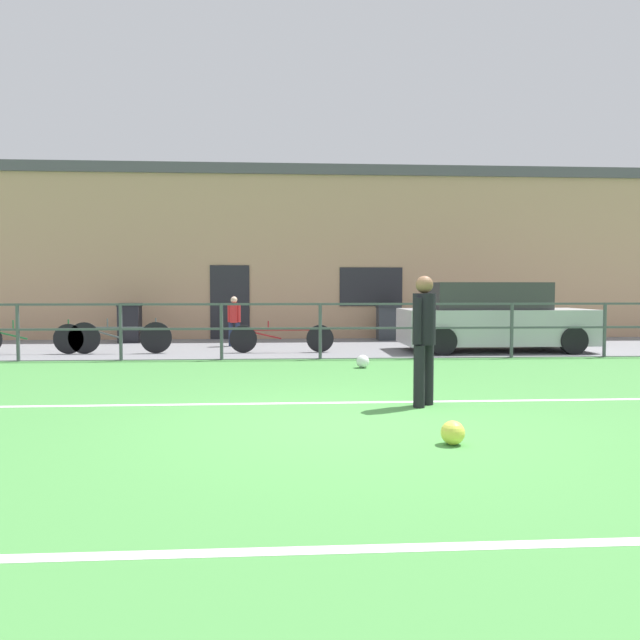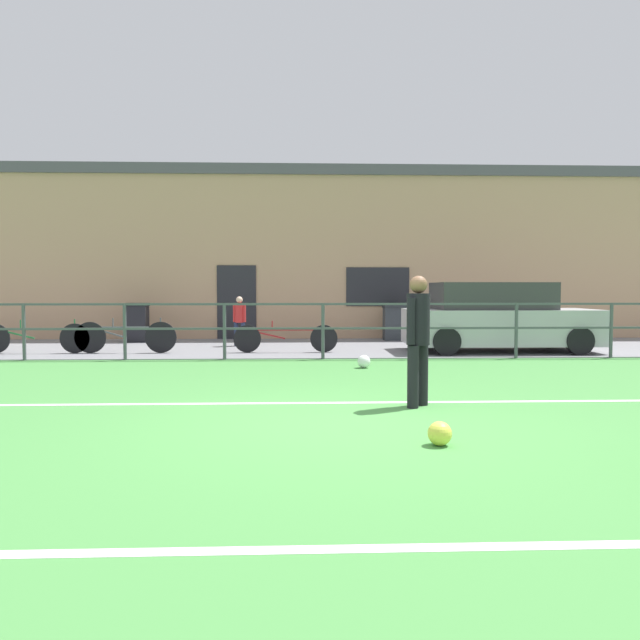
{
  "view_description": "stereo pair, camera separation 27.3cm",
  "coord_description": "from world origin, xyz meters",
  "px_view_note": "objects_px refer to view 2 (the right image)",
  "views": [
    {
      "loc": [
        -0.82,
        -6.55,
        1.44
      ],
      "look_at": [
        -0.14,
        3.89,
        0.91
      ],
      "focal_mm": 34.7,
      "sensor_mm": 36.0,
      "label": 1
    },
    {
      "loc": [
        -0.55,
        -6.56,
        1.44
      ],
      "look_at": [
        -0.14,
        3.89,
        0.91
      ],
      "focal_mm": 34.7,
      "sensor_mm": 36.0,
      "label": 2
    }
  ],
  "objects_px": {
    "player_goalkeeper": "(418,333)",
    "parked_car_red": "(498,319)",
    "trash_bin_1": "(137,322)",
    "bicycle_parked_4": "(35,338)",
    "soccer_ball_spare": "(364,362)",
    "bicycle_parked_2": "(125,337)",
    "trash_bin_0": "(395,322)",
    "soccer_ball_match": "(440,433)",
    "spectator_child": "(239,318)",
    "bicycle_parked_1": "(285,338)"
  },
  "relations": [
    {
      "from": "trash_bin_0",
      "to": "soccer_ball_match",
      "type": "bearing_deg",
      "value": -97.06
    },
    {
      "from": "parked_car_red",
      "to": "soccer_ball_spare",
      "type": "bearing_deg",
      "value": -141.14
    },
    {
      "from": "spectator_child",
      "to": "trash_bin_0",
      "type": "relative_size",
      "value": 1.27
    },
    {
      "from": "parked_car_red",
      "to": "trash_bin_1",
      "type": "bearing_deg",
      "value": 162.41
    },
    {
      "from": "spectator_child",
      "to": "bicycle_parked_1",
      "type": "relative_size",
      "value": 0.53
    },
    {
      "from": "bicycle_parked_4",
      "to": "soccer_ball_spare",
      "type": "bearing_deg",
      "value": -20.67
    },
    {
      "from": "player_goalkeeper",
      "to": "bicycle_parked_4",
      "type": "height_order",
      "value": "player_goalkeeper"
    },
    {
      "from": "parked_car_red",
      "to": "bicycle_parked_4",
      "type": "relative_size",
      "value": 1.77
    },
    {
      "from": "player_goalkeeper",
      "to": "bicycle_parked_1",
      "type": "bearing_deg",
      "value": -124.58
    },
    {
      "from": "player_goalkeeper",
      "to": "spectator_child",
      "type": "relative_size",
      "value": 1.3
    },
    {
      "from": "soccer_ball_match",
      "to": "bicycle_parked_1",
      "type": "height_order",
      "value": "bicycle_parked_1"
    },
    {
      "from": "soccer_ball_match",
      "to": "bicycle_parked_1",
      "type": "distance_m",
      "value": 8.35
    },
    {
      "from": "trash_bin_1",
      "to": "bicycle_parked_2",
      "type": "bearing_deg",
      "value": -80.66
    },
    {
      "from": "soccer_ball_match",
      "to": "spectator_child",
      "type": "distance_m",
      "value": 10.2
    },
    {
      "from": "trash_bin_0",
      "to": "bicycle_parked_4",
      "type": "bearing_deg",
      "value": -159.36
    },
    {
      "from": "soccer_ball_spare",
      "to": "spectator_child",
      "type": "xyz_separation_m",
      "value": [
        -2.64,
        4.25,
        0.6
      ]
    },
    {
      "from": "soccer_ball_spare",
      "to": "bicycle_parked_4",
      "type": "relative_size",
      "value": 0.1
    },
    {
      "from": "bicycle_parked_1",
      "to": "trash_bin_1",
      "type": "bearing_deg",
      "value": 144.39
    },
    {
      "from": "spectator_child",
      "to": "trash_bin_1",
      "type": "relative_size",
      "value": 1.18
    },
    {
      "from": "soccer_ball_spare",
      "to": "bicycle_parked_1",
      "type": "distance_m",
      "value": 3.02
    },
    {
      "from": "soccer_ball_spare",
      "to": "trash_bin_0",
      "type": "relative_size",
      "value": 0.24
    },
    {
      "from": "player_goalkeeper",
      "to": "soccer_ball_spare",
      "type": "distance_m",
      "value": 3.78
    },
    {
      "from": "player_goalkeeper",
      "to": "parked_car_red",
      "type": "relative_size",
      "value": 0.38
    },
    {
      "from": "trash_bin_1",
      "to": "parked_car_red",
      "type": "bearing_deg",
      "value": -17.59
    },
    {
      "from": "parked_car_red",
      "to": "bicycle_parked_1",
      "type": "relative_size",
      "value": 1.83
    },
    {
      "from": "bicycle_parked_1",
      "to": "trash_bin_1",
      "type": "relative_size",
      "value": 2.23
    },
    {
      "from": "player_goalkeeper",
      "to": "soccer_ball_match",
      "type": "xyz_separation_m",
      "value": [
        -0.17,
        -1.88,
        -0.8
      ]
    },
    {
      "from": "soccer_ball_match",
      "to": "soccer_ball_spare",
      "type": "bearing_deg",
      "value": 90.89
    },
    {
      "from": "bicycle_parked_2",
      "to": "trash_bin_0",
      "type": "distance_m",
      "value": 7.24
    },
    {
      "from": "parked_car_red",
      "to": "spectator_child",
      "type": "bearing_deg",
      "value": 165.52
    },
    {
      "from": "player_goalkeeper",
      "to": "trash_bin_0",
      "type": "relative_size",
      "value": 1.64
    },
    {
      "from": "soccer_ball_match",
      "to": "parked_car_red",
      "type": "bearing_deg",
      "value": 68.45
    },
    {
      "from": "parked_car_red",
      "to": "bicycle_parked_2",
      "type": "distance_m",
      "value": 8.36
    },
    {
      "from": "soccer_ball_spare",
      "to": "bicycle_parked_1",
      "type": "bearing_deg",
      "value": 119.22
    },
    {
      "from": "parked_car_red",
      "to": "bicycle_parked_1",
      "type": "height_order",
      "value": "parked_car_red"
    },
    {
      "from": "player_goalkeeper",
      "to": "bicycle_parked_2",
      "type": "height_order",
      "value": "player_goalkeeper"
    },
    {
      "from": "soccer_ball_match",
      "to": "parked_car_red",
      "type": "relative_size",
      "value": 0.05
    },
    {
      "from": "bicycle_parked_1",
      "to": "bicycle_parked_4",
      "type": "height_order",
      "value": "bicycle_parked_4"
    },
    {
      "from": "bicycle_parked_2",
      "to": "spectator_child",
      "type": "bearing_deg",
      "value": 34.31
    },
    {
      "from": "soccer_ball_spare",
      "to": "bicycle_parked_1",
      "type": "height_order",
      "value": "bicycle_parked_1"
    },
    {
      "from": "parked_car_red",
      "to": "trash_bin_0",
      "type": "height_order",
      "value": "parked_car_red"
    },
    {
      "from": "bicycle_parked_2",
      "to": "trash_bin_1",
      "type": "xyz_separation_m",
      "value": [
        -0.47,
        2.87,
        0.17
      ]
    },
    {
      "from": "spectator_child",
      "to": "bicycle_parked_2",
      "type": "relative_size",
      "value": 0.55
    },
    {
      "from": "player_goalkeeper",
      "to": "bicycle_parked_4",
      "type": "distance_m",
      "value": 9.62
    },
    {
      "from": "trash_bin_1",
      "to": "bicycle_parked_4",
      "type": "bearing_deg",
      "value": -117.66
    },
    {
      "from": "spectator_child",
      "to": "parked_car_red",
      "type": "height_order",
      "value": "parked_car_red"
    },
    {
      "from": "bicycle_parked_1",
      "to": "bicycle_parked_2",
      "type": "relative_size",
      "value": 1.04
    },
    {
      "from": "parked_car_red",
      "to": "bicycle_parked_1",
      "type": "xyz_separation_m",
      "value": [
        -4.82,
        -0.07,
        -0.42
      ]
    },
    {
      "from": "parked_car_red",
      "to": "trash_bin_1",
      "type": "height_order",
      "value": "parked_car_red"
    },
    {
      "from": "trash_bin_0",
      "to": "soccer_ball_spare",
      "type": "bearing_deg",
      "value": -104.42
    }
  ]
}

